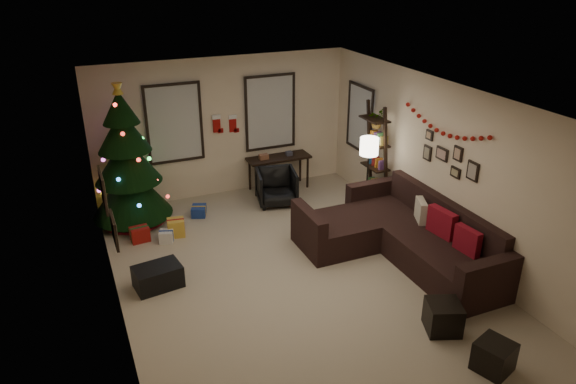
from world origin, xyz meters
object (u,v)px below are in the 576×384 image
object	(u,v)px
sofa	(401,237)
desk	(279,161)
christmas_tree	(127,165)
desk_chair	(277,187)
bookshelf	(376,159)

from	to	relation	value
sofa	desk	distance (m)	3.31
christmas_tree	sofa	bearing A→B (deg)	-37.94
christmas_tree	desk_chair	bearing A→B (deg)	-7.53
sofa	bookshelf	xyz separation A→B (m)	(0.50, 1.62, 0.68)
desk	christmas_tree	bearing A→B (deg)	-174.18
christmas_tree	bookshelf	world-z (taller)	christmas_tree
christmas_tree	desk_chair	size ratio (longest dim) A/B	3.77
christmas_tree	bookshelf	xyz separation A→B (m)	(4.23, -1.28, -0.09)
desk_chair	bookshelf	size ratio (longest dim) A/B	0.34
desk	bookshelf	world-z (taller)	bookshelf
sofa	desk	xyz separation A→B (m)	(-0.77, 3.21, 0.30)
christmas_tree	sofa	world-z (taller)	christmas_tree
sofa	desk	world-z (taller)	sofa
christmas_tree	desk	size ratio (longest dim) A/B	2.03
sofa	desk	bearing A→B (deg)	103.57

